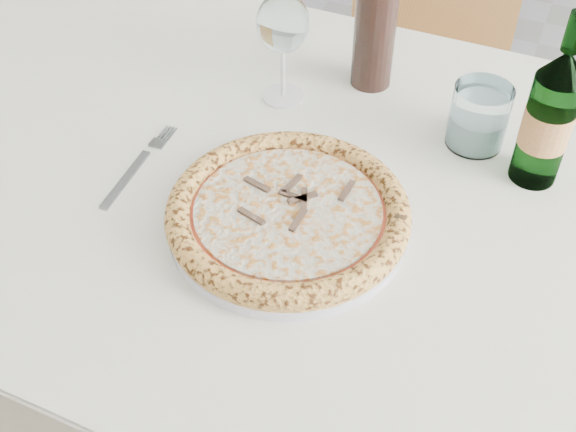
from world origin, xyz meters
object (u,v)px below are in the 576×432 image
object	(u,v)px
dining_table	(315,224)
pizza	(288,212)
beer_bottle	(549,118)
chair_far	(429,53)
wine_bottle	(376,19)
tumbler	(478,120)
wine_glass	(283,26)
plate	(288,222)

from	to	relation	value
dining_table	pizza	xyz separation A→B (m)	(-0.00, -0.10, 0.11)
beer_bottle	pizza	bearing A→B (deg)	-140.16
chair_far	wine_bottle	xyz separation A→B (m)	(0.00, -0.49, 0.34)
chair_far	pizza	bearing A→B (deg)	-89.10
tumbler	wine_bottle	distance (m)	0.22
pizza	wine_glass	distance (m)	0.30
chair_far	plate	world-z (taller)	chair_far
chair_far	beer_bottle	bearing A→B (deg)	-65.74
tumbler	beer_bottle	size ratio (longest dim) A/B	0.38
plate	wine_bottle	bearing A→B (deg)	91.43
plate	beer_bottle	size ratio (longest dim) A/B	1.23
tumbler	wine_bottle	xyz separation A→B (m)	(-0.19, 0.09, 0.07)
wine_glass	tumbler	size ratio (longest dim) A/B	1.87
chair_far	plate	distance (m)	0.88
wine_glass	wine_bottle	world-z (taller)	wine_bottle
dining_table	beer_bottle	world-z (taller)	beer_bottle
plate	wine_glass	xyz separation A→B (m)	(-0.12, 0.26, 0.11)
plate	pizza	size ratio (longest dim) A/B	0.98
dining_table	pizza	size ratio (longest dim) A/B	4.91
beer_bottle	wine_glass	bearing A→B (deg)	174.45
plate	tumbler	size ratio (longest dim) A/B	3.27
plate	wine_glass	world-z (taller)	wine_glass
wine_glass	wine_bottle	size ratio (longest dim) A/B	0.66
pizza	wine_glass	bearing A→B (deg)	114.70
tumbler	wine_bottle	world-z (taller)	wine_bottle
beer_bottle	tumbler	bearing A→B (deg)	154.99
plate	tumbler	world-z (taller)	tumbler
tumbler	beer_bottle	bearing A→B (deg)	-25.01
pizza	chair_far	bearing A→B (deg)	90.90
dining_table	wine_bottle	size ratio (longest dim) A/B	5.76
dining_table	beer_bottle	bearing A→B (deg)	24.73
pizza	wine_glass	size ratio (longest dim) A/B	1.78
wine_glass	plate	bearing A→B (deg)	-65.30
dining_table	tumbler	distance (m)	0.27
dining_table	tumbler	size ratio (longest dim) A/B	16.34
chair_far	wine_glass	size ratio (longest dim) A/B	5.39
dining_table	plate	xyz separation A→B (m)	(-0.00, -0.10, 0.09)
pizza	tumbler	world-z (taller)	tumbler
dining_table	pizza	bearing A→B (deg)	-90.00
wine_bottle	wine_glass	bearing A→B (deg)	-140.02
dining_table	wine_glass	bearing A→B (deg)	126.71
beer_bottle	wine_bottle	xyz separation A→B (m)	(-0.28, 0.13, 0.01)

